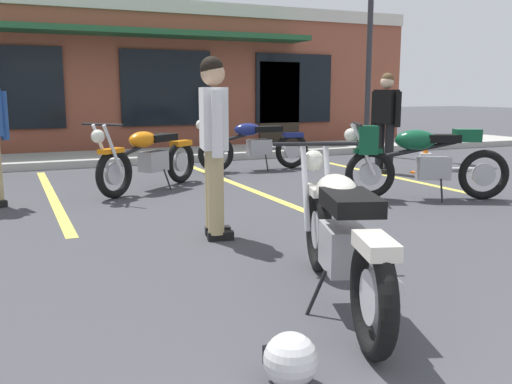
# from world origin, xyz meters

# --- Properties ---
(ground_plane) EXTENTS (80.00, 80.00, 0.00)m
(ground_plane) POSITION_xyz_m (0.00, 3.61, 0.00)
(ground_plane) COLOR #3D3D42
(sidewalk_kerb) EXTENTS (22.00, 1.80, 0.14)m
(sidewalk_kerb) POSITION_xyz_m (0.00, 11.14, 0.07)
(sidewalk_kerb) COLOR #A8A59E
(sidewalk_kerb) RESTS_ON ground_plane
(brick_storefront_building) EXTENTS (16.45, 6.28, 3.42)m
(brick_storefront_building) POSITION_xyz_m (0.00, 15.23, 1.71)
(brick_storefront_building) COLOR brown
(brick_storefront_building) RESTS_ON ground_plane
(painted_stall_lines) EXTENTS (7.93, 4.80, 0.01)m
(painted_stall_lines) POSITION_xyz_m (-0.00, 7.54, 0.00)
(painted_stall_lines) COLOR #DBCC4C
(painted_stall_lines) RESTS_ON ground_plane
(motorcycle_foreground_classic) EXTENTS (1.00, 2.03, 0.98)m
(motorcycle_foreground_classic) POSITION_xyz_m (0.10, 2.71, 0.46)
(motorcycle_foreground_classic) COLOR black
(motorcycle_foreground_classic) RESTS_ON ground_plane
(motorcycle_red_sportbike) EXTENTS (1.78, 1.49, 0.98)m
(motorcycle_red_sportbike) POSITION_xyz_m (-0.00, 7.47, 0.46)
(motorcycle_red_sportbike) COLOR black
(motorcycle_red_sportbike) RESTS_ON ground_plane
(motorcycle_black_cruiser) EXTENTS (2.11, 0.66, 0.98)m
(motorcycle_black_cruiser) POSITION_xyz_m (2.16, 8.75, 0.46)
(motorcycle_black_cruiser) COLOR black
(motorcycle_black_cruiser) RESTS_ON ground_plane
(motorcycle_silver_naked) EXTENTS (1.95, 1.21, 0.98)m
(motorcycle_silver_naked) POSITION_xyz_m (2.99, 5.42, 0.53)
(motorcycle_silver_naked) COLOR black
(motorcycle_silver_naked) RESTS_ON ground_plane
(person_in_shorts_foreground) EXTENTS (0.34, 0.61, 1.68)m
(person_in_shorts_foreground) POSITION_xyz_m (4.04, 7.54, 0.95)
(person_in_shorts_foreground) COLOR black
(person_in_shorts_foreground) RESTS_ON ground_plane
(person_near_building) EXTENTS (0.34, 0.61, 1.68)m
(person_near_building) POSITION_xyz_m (-0.06, 4.62, 0.95)
(person_near_building) COLOR black
(person_near_building) RESTS_ON ground_plane
(helmet_on_pavement) EXTENTS (0.26, 0.26, 0.26)m
(helmet_on_pavement) POSITION_xyz_m (-0.67, 1.91, 0.13)
(helmet_on_pavement) COLOR silver
(helmet_on_pavement) RESTS_ON ground_plane
(traffic_cone) EXTENTS (0.34, 0.34, 0.53)m
(traffic_cone) POSITION_xyz_m (4.62, 7.18, 0.26)
(traffic_cone) COLOR orange
(traffic_cone) RESTS_ON ground_plane
(parking_lot_lamp_post) EXTENTS (0.24, 0.76, 4.74)m
(parking_lot_lamp_post) POSITION_xyz_m (5.43, 9.92, 3.09)
(parking_lot_lamp_post) COLOR #2D2D33
(parking_lot_lamp_post) RESTS_ON ground_plane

